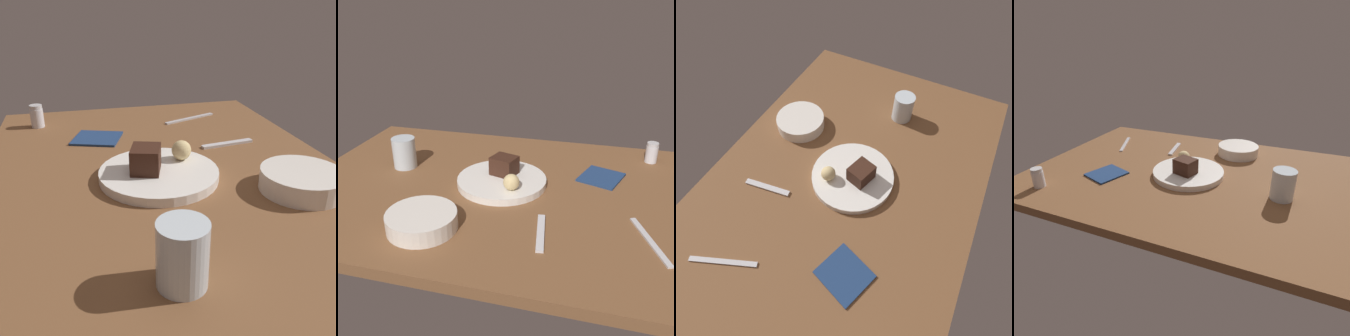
{
  "view_description": "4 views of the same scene",
  "coord_description": "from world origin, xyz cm",
  "views": [
    {
      "loc": [
        74.19,
        -18.2,
        40.12
      ],
      "look_at": [
        2.09,
        -0.5,
        6.23
      ],
      "focal_mm": 40.51,
      "sensor_mm": 36.0,
      "label": 1
    },
    {
      "loc": [
        -26.97,
        96.11,
        55.62
      ],
      "look_at": [
        -1.04,
        -3.06,
        7.97
      ],
      "focal_mm": 40.89,
      "sensor_mm": 36.0,
      "label": 2
    },
    {
      "loc": [
        -48.26,
        -23.55,
        82.25
      ],
      "look_at": [
        0.61,
        1.4,
        5.83
      ],
      "focal_mm": 31.04,
      "sensor_mm": 36.0,
      "label": 3
    },
    {
      "loc": [
        35.42,
        -91.99,
        50.25
      ],
      "look_at": [
        -2.22,
        -2.88,
        5.87
      ],
      "focal_mm": 30.49,
      "sensor_mm": 36.0,
      "label": 4
    }
  ],
  "objects": [
    {
      "name": "dessert_spoon",
      "position": [
        -15.72,
        20.52,
        3.35
      ],
      "size": [
        3.86,
        15.1,
        0.7
      ],
      "primitive_type": "cube",
      "rotation": [
        0.0,
        0.0,
        4.85
      ],
      "color": "silver",
      "rests_on": "dining_table"
    },
    {
      "name": "salt_shaker",
      "position": [
        -44.31,
        -30.53,
        6.39
      ],
      "size": [
        3.96,
        3.96,
        6.88
      ],
      "color": "silver",
      "rests_on": "dining_table"
    },
    {
      "name": "bread_roll",
      "position": [
        -4.49,
        4.32,
        7.37
      ],
      "size": [
        4.59,
        4.59,
        4.59
      ],
      "primitive_type": "sphere",
      "color": "#DBC184",
      "rests_on": "dessert_plate"
    },
    {
      "name": "chocolate_cake_slice",
      "position": [
        0.31,
        -4.93,
        7.85
      ],
      "size": [
        8.66,
        7.98,
        5.55
      ],
      "primitive_type": "cube",
      "rotation": [
        0.0,
        0.0,
        2.84
      ],
      "color": "#381E14",
      "rests_on": "dessert_plate"
    },
    {
      "name": "dessert_plate",
      "position": [
        -0.08,
        -2.06,
        4.04
      ],
      "size": [
        26.51,
        26.51,
        2.08
      ],
      "primitive_type": "cylinder",
      "color": "white",
      "rests_on": "dining_table"
    },
    {
      "name": "folded_napkin",
      "position": [
        -28.64,
        -13.66,
        3.3
      ],
      "size": [
        15.0,
        15.69,
        0.6
      ],
      "primitive_type": "cube",
      "rotation": [
        0.0,
        0.0,
        -0.33
      ],
      "color": "navy",
      "rests_on": "dining_table"
    },
    {
      "name": "butter_knife",
      "position": [
        -40.68,
        17.31,
        3.25
      ],
      "size": [
        8.35,
        18.16,
        0.5
      ],
      "primitive_type": "cube",
      "rotation": [
        0.0,
        0.0,
        5.09
      ],
      "color": "silver",
      "rests_on": "dining_table"
    },
    {
      "name": "dining_table",
      "position": [
        0.0,
        0.0,
        1.5
      ],
      "size": [
        120.0,
        84.0,
        3.0
      ],
      "primitive_type": "cube",
      "color": "brown",
      "rests_on": "ground"
    },
    {
      "name": "side_bowl",
      "position": [
        12.56,
        25.45,
        5.2
      ],
      "size": [
        17.26,
        17.26,
        4.4
      ],
      "primitive_type": "cylinder",
      "color": "white",
      "rests_on": "dining_table"
    },
    {
      "name": "water_glass",
      "position": [
        33.89,
        -6.27,
        7.96
      ],
      "size": [
        7.43,
        7.43,
        9.92
      ],
      "primitive_type": "cylinder",
      "color": "silver",
      "rests_on": "dining_table"
    }
  ]
}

